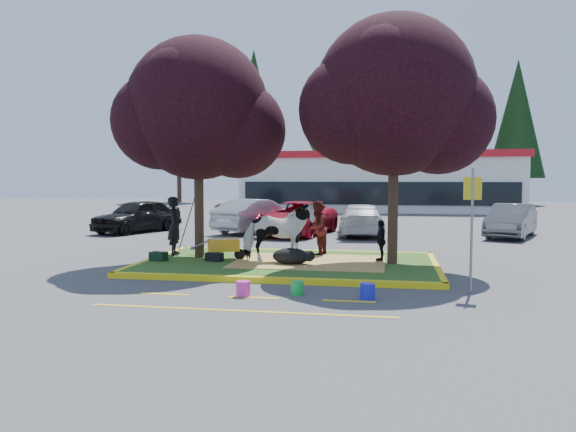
% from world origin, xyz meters
% --- Properties ---
extents(ground, '(90.00, 90.00, 0.00)m').
position_xyz_m(ground, '(0.00, 0.00, 0.00)').
color(ground, '#424244').
rests_on(ground, ground).
extents(median_island, '(8.00, 5.00, 0.15)m').
position_xyz_m(median_island, '(0.00, 0.00, 0.07)').
color(median_island, '#28531A').
rests_on(median_island, ground).
extents(curb_near, '(8.30, 0.16, 0.15)m').
position_xyz_m(curb_near, '(0.00, -2.58, 0.07)').
color(curb_near, yellow).
rests_on(curb_near, ground).
extents(curb_far, '(8.30, 0.16, 0.15)m').
position_xyz_m(curb_far, '(0.00, 2.58, 0.07)').
color(curb_far, yellow).
rests_on(curb_far, ground).
extents(curb_left, '(0.16, 5.30, 0.15)m').
position_xyz_m(curb_left, '(-4.08, 0.00, 0.07)').
color(curb_left, yellow).
rests_on(curb_left, ground).
extents(curb_right, '(0.16, 5.30, 0.15)m').
position_xyz_m(curb_right, '(4.08, 0.00, 0.07)').
color(curb_right, yellow).
rests_on(curb_right, ground).
extents(straw_bedding, '(4.20, 3.00, 0.01)m').
position_xyz_m(straw_bedding, '(0.60, 0.00, 0.15)').
color(straw_bedding, tan).
rests_on(straw_bedding, median_island).
extents(tree_purple_left, '(5.06, 4.20, 6.51)m').
position_xyz_m(tree_purple_left, '(-2.78, 0.38, 4.36)').
color(tree_purple_left, black).
rests_on(tree_purple_left, median_island).
extents(tree_purple_right, '(5.30, 4.40, 6.82)m').
position_xyz_m(tree_purple_right, '(2.92, 0.18, 4.56)').
color(tree_purple_right, black).
rests_on(tree_purple_right, median_island).
extents(fire_lane_stripe_a, '(1.10, 0.12, 0.01)m').
position_xyz_m(fire_lane_stripe_a, '(-2.00, -4.20, 0.00)').
color(fire_lane_stripe_a, yellow).
rests_on(fire_lane_stripe_a, ground).
extents(fire_lane_stripe_b, '(1.10, 0.12, 0.01)m').
position_xyz_m(fire_lane_stripe_b, '(0.00, -4.20, 0.00)').
color(fire_lane_stripe_b, yellow).
rests_on(fire_lane_stripe_b, ground).
extents(fire_lane_stripe_c, '(1.10, 0.12, 0.01)m').
position_xyz_m(fire_lane_stripe_c, '(2.00, -4.20, 0.00)').
color(fire_lane_stripe_c, yellow).
rests_on(fire_lane_stripe_c, ground).
extents(fire_lane_long, '(6.00, 0.10, 0.01)m').
position_xyz_m(fire_lane_long, '(0.00, -5.40, 0.00)').
color(fire_lane_long, yellow).
rests_on(fire_lane_long, ground).
extents(retail_building, '(20.40, 8.40, 4.40)m').
position_xyz_m(retail_building, '(2.00, 27.98, 2.25)').
color(retail_building, silver).
rests_on(retail_building, ground).
extents(treeline, '(46.58, 7.80, 14.63)m').
position_xyz_m(treeline, '(1.23, 37.61, 7.73)').
color(treeline, black).
rests_on(treeline, ground).
extents(cow, '(2.15, 1.36, 1.68)m').
position_xyz_m(cow, '(-0.25, -0.27, 0.99)').
color(cow, white).
rests_on(cow, median_island).
extents(calf, '(1.14, 0.78, 0.45)m').
position_xyz_m(calf, '(0.17, -0.56, 0.38)').
color(calf, black).
rests_on(calf, median_island).
extents(handler, '(0.57, 0.74, 1.79)m').
position_xyz_m(handler, '(-3.70, 0.73, 1.05)').
color(handler, black).
rests_on(handler, median_island).
extents(visitor_a, '(0.82, 0.95, 1.67)m').
position_xyz_m(visitor_a, '(0.62, 1.44, 0.98)').
color(visitor_a, '#491514').
rests_on(visitor_a, median_island).
extents(visitor_b, '(0.32, 0.70, 1.18)m').
position_xyz_m(visitor_b, '(2.58, 0.49, 0.74)').
color(visitor_b, black).
rests_on(visitor_b, median_island).
extents(wheelbarrow, '(1.57, 0.84, 0.60)m').
position_xyz_m(wheelbarrow, '(-1.94, 0.05, 0.56)').
color(wheelbarrow, black).
rests_on(wheelbarrow, median_island).
extents(gear_bag_dark, '(0.53, 0.38, 0.25)m').
position_xyz_m(gear_bag_dark, '(-2.10, -0.36, 0.27)').
color(gear_bag_dark, black).
rests_on(gear_bag_dark, median_island).
extents(gear_bag_green, '(0.52, 0.39, 0.25)m').
position_xyz_m(gear_bag_green, '(-3.70, -0.56, 0.28)').
color(gear_bag_green, black).
rests_on(gear_bag_green, median_island).
extents(sign_post, '(0.38, 0.13, 2.74)m').
position_xyz_m(sign_post, '(4.57, -2.90, 1.71)').
color(sign_post, slate).
rests_on(sign_post, ground).
extents(bucket_green, '(0.28, 0.28, 0.30)m').
position_xyz_m(bucket_green, '(0.86, -3.75, 0.15)').
color(bucket_green, green).
rests_on(bucket_green, ground).
extents(bucket_pink, '(0.40, 0.40, 0.33)m').
position_xyz_m(bucket_pink, '(-0.26, -4.11, 0.16)').
color(bucket_pink, '#EB34AA').
rests_on(bucket_pink, ground).
extents(bucket_blue, '(0.37, 0.37, 0.33)m').
position_xyz_m(bucket_blue, '(2.37, -3.92, 0.17)').
color(bucket_blue, '#1A22D2').
rests_on(bucket_blue, ground).
extents(car_black, '(3.30, 4.81, 1.52)m').
position_xyz_m(car_black, '(-8.64, 8.55, 0.76)').
color(car_black, black).
rests_on(car_black, ground).
extents(car_silver, '(3.37, 4.92, 1.54)m').
position_xyz_m(car_silver, '(-3.21, 9.44, 0.77)').
color(car_silver, '#9D9FA5').
rests_on(car_silver, ground).
extents(car_red, '(3.43, 5.67, 1.47)m').
position_xyz_m(car_red, '(-1.20, 8.73, 0.74)').
color(car_red, '#A80E22').
rests_on(car_red, ground).
extents(car_white, '(2.30, 4.85, 1.36)m').
position_xyz_m(car_white, '(1.58, 8.96, 0.68)').
color(car_white, silver).
rests_on(car_white, ground).
extents(car_grey, '(2.94, 4.53, 1.41)m').
position_xyz_m(car_grey, '(7.88, 9.28, 0.71)').
color(car_grey, '#505457').
rests_on(car_grey, ground).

